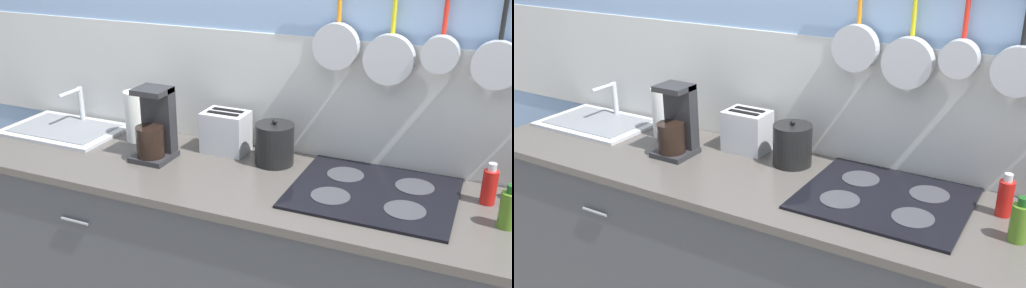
# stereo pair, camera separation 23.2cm
# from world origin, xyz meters

# --- Properties ---
(wall_back) EXTENTS (7.20, 0.15, 2.60)m
(wall_back) POSITION_xyz_m (0.00, 0.38, 1.28)
(wall_back) COLOR #84A3CC
(wall_back) RESTS_ON ground_plane
(cabinet_base) EXTENTS (2.94, 0.66, 0.87)m
(cabinet_base) POSITION_xyz_m (0.00, -0.00, 0.43)
(cabinet_base) COLOR #3F4247
(cabinet_base) RESTS_ON ground_plane
(countertop) EXTENTS (2.98, 0.68, 0.03)m
(countertop) POSITION_xyz_m (0.00, 0.00, 0.89)
(countertop) COLOR #4C4742
(countertop) RESTS_ON cabinet_base
(sink_basin) EXTENTS (0.58, 0.38, 0.19)m
(sink_basin) POSITION_xyz_m (-1.16, 0.13, 0.92)
(sink_basin) COLOR #B7BABF
(sink_basin) RESTS_ON countertop
(paper_towel_roll) EXTENTS (0.11, 0.11, 0.25)m
(paper_towel_roll) POSITION_xyz_m (-0.75, 0.18, 1.03)
(paper_towel_roll) COLOR white
(paper_towel_roll) RESTS_ON countertop
(coffee_maker) EXTENTS (0.17, 0.17, 0.33)m
(coffee_maker) POSITION_xyz_m (-0.54, 0.03, 1.04)
(coffee_maker) COLOR #262628
(coffee_maker) RESTS_ON countertop
(toaster) EXTENTS (0.22, 0.15, 0.20)m
(toaster) POSITION_xyz_m (-0.28, 0.22, 1.00)
(toaster) COLOR #B7BABF
(toaster) RESTS_ON countertop
(kettle) EXTENTS (0.17, 0.17, 0.21)m
(kettle) POSITION_xyz_m (-0.03, 0.18, 1.00)
(kettle) COLOR black
(kettle) RESTS_ON countertop
(cooktop) EXTENTS (0.63, 0.54, 0.01)m
(cooktop) POSITION_xyz_m (0.45, 0.06, 0.91)
(cooktop) COLOR black
(cooktop) RESTS_ON countertop
(bottle_hot_sauce) EXTENTS (0.06, 0.06, 0.17)m
(bottle_hot_sauce) POSITION_xyz_m (0.86, 0.16, 0.98)
(bottle_hot_sauce) COLOR red
(bottle_hot_sauce) RESTS_ON countertop
(bottle_dish_soap) EXTENTS (0.06, 0.06, 0.16)m
(bottle_dish_soap) POSITION_xyz_m (0.93, -0.01, 0.98)
(bottle_dish_soap) COLOR #4C721E
(bottle_dish_soap) RESTS_ON countertop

